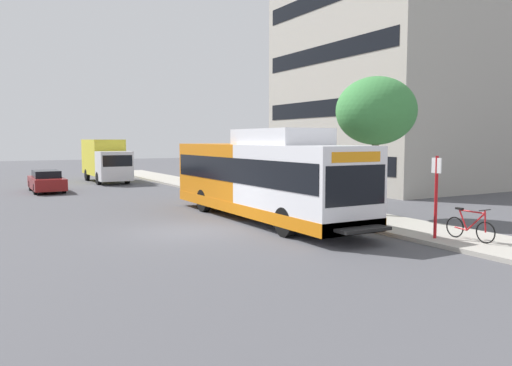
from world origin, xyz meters
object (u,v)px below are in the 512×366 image
bicycle_parked (470,227)px  transit_bus (262,178)px  street_tree_near_stop (376,111)px  bus_stop_sign_pole (436,191)px  parked_car_far_lane (47,181)px  box_truck_background (106,159)px

bicycle_parked → transit_bus: bearing=113.1°
bicycle_parked → street_tree_near_stop: (1.12, 5.47, 3.83)m
bus_stop_sign_pole → parked_car_far_lane: (-8.66, 22.70, -0.99)m
bicycle_parked → box_truck_background: bearing=98.6°
street_tree_near_stop → box_truck_background: street_tree_near_stop is taller
transit_bus → bicycle_parked: bearing=-66.9°
bicycle_parked → parked_car_far_lane: 25.26m
bicycle_parked → box_truck_background: size_ratio=0.25×
transit_bus → box_truck_background: size_ratio=1.75×
transit_bus → box_truck_background: 21.72m
bus_stop_sign_pole → street_tree_near_stop: size_ratio=0.46×
bicycle_parked → street_tree_near_stop: bearing=78.4°
transit_bus → street_tree_near_stop: (4.26, -1.92, 2.69)m
box_truck_background → parked_car_far_lane: bearing=-131.3°
bus_stop_sign_pole → parked_car_far_lane: bus_stop_sign_pole is taller
bus_stop_sign_pole → box_truck_background: (-3.74, 28.30, 0.09)m
bus_stop_sign_pole → box_truck_background: bearing=97.5°
parked_car_far_lane → box_truck_background: bearing=48.7°
box_truck_background → bicycle_parked: bearing=-81.4°
transit_bus → bicycle_parked: transit_bus is taller
street_tree_near_stop → box_truck_background: bearing=103.2°
transit_bus → bus_stop_sign_pole: bearing=-69.4°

